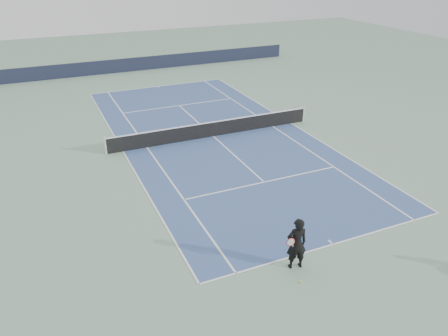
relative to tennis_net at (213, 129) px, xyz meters
name	(u,v)px	position (x,y,z in m)	size (l,w,h in m)	color
ground	(213,136)	(0.00, 0.00, -0.50)	(80.00, 80.00, 0.00)	gray
court_surface	(213,136)	(0.00, 0.00, -0.50)	(10.97, 23.77, 0.01)	#385185
tennis_net	(213,129)	(0.00, 0.00, 0.00)	(12.90, 0.10, 1.07)	silver
windscreen_far	(140,64)	(0.00, 17.88, 0.10)	(30.00, 0.25, 1.20)	black
tennis_player	(297,243)	(-2.05, -12.39, 0.50)	(0.87, 0.67, 2.01)	black
tennis_ball	(301,282)	(-2.31, -13.20, -0.47)	(0.07, 0.07, 0.07)	yellow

